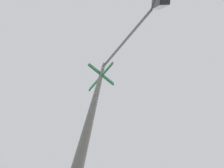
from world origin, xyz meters
TOP-DOWN VIEW (x-y plane):
  - traffic_signal_near at (-6.44, -6.45)m, footprint 2.60×2.39m

SIDE VIEW (x-z plane):
  - traffic_signal_near at x=-6.44m, z-range 1.28..7.49m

